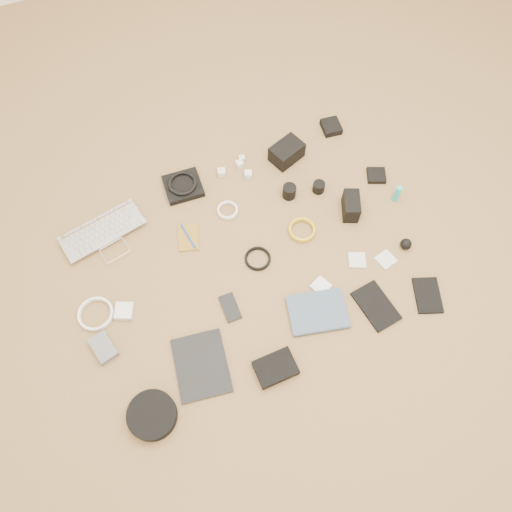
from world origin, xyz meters
name	(u,v)px	position (x,y,z in m)	size (l,w,h in m)	color
laptop	(109,240)	(-0.51, 0.31, 0.01)	(0.35, 0.25, 0.03)	silver
headphone_pouch	(183,186)	(-0.13, 0.45, 0.01)	(0.16, 0.15, 0.03)	black
headphones	(182,183)	(-0.13, 0.45, 0.04)	(0.13, 0.13, 0.02)	black
charger_a	(222,172)	(0.05, 0.46, 0.02)	(0.03, 0.03, 0.03)	silver
charger_b	(242,159)	(0.17, 0.49, 0.01)	(0.03, 0.03, 0.02)	silver
charger_c	(240,164)	(0.14, 0.47, 0.01)	(0.03, 0.03, 0.03)	silver
charger_d	(248,174)	(0.16, 0.40, 0.02)	(0.03, 0.03, 0.03)	silver
dslr_camera	(287,152)	(0.36, 0.43, 0.04)	(0.14, 0.10, 0.08)	black
lens_pouch	(331,127)	(0.63, 0.50, 0.02)	(0.08, 0.09, 0.03)	black
notebook_olive	(188,237)	(-0.20, 0.20, 0.00)	(0.08, 0.13, 0.01)	olive
pen_blue	(188,236)	(-0.20, 0.20, 0.01)	(0.01, 0.01, 0.13)	#153DAE
cable_white_a	(228,211)	(0.00, 0.26, 0.01)	(0.09, 0.09, 0.01)	white
lens_a	(289,192)	(0.29, 0.23, 0.03)	(0.06, 0.06, 0.06)	black
lens_b	(319,187)	(0.42, 0.21, 0.02)	(0.05, 0.05, 0.05)	black
card_reader	(376,175)	(0.69, 0.18, 0.01)	(0.08, 0.08, 0.02)	black
power_brick	(124,311)	(-0.54, -0.02, 0.01)	(0.07, 0.07, 0.03)	silver
cable_white_b	(96,314)	(-0.65, 0.01, 0.01)	(0.14, 0.14, 0.01)	white
cable_black	(258,259)	(0.04, -0.01, 0.00)	(0.11, 0.11, 0.01)	black
cable_yellow	(302,231)	(0.26, 0.05, 0.01)	(0.12, 0.12, 0.01)	gold
flash	(351,206)	(0.50, 0.06, 0.05)	(0.07, 0.12, 0.09)	black
lens_cleaner	(397,194)	(0.71, 0.04, 0.04)	(0.03, 0.03, 0.09)	#1BA8B5
battery_charger	(104,348)	(-0.65, -0.13, 0.02)	(0.07, 0.11, 0.03)	#5B5A5F
tablet	(201,365)	(-0.33, -0.33, 0.01)	(0.19, 0.25, 0.01)	black
phone	(230,307)	(-0.15, -0.16, 0.00)	(0.06, 0.12, 0.01)	black
filter_case_left	(321,286)	(0.22, -0.22, 0.00)	(0.07, 0.07, 0.01)	silver
filter_case_mid	(357,260)	(0.41, -0.17, 0.00)	(0.07, 0.07, 0.01)	silver
filter_case_right	(386,260)	(0.53, -0.21, 0.00)	(0.07, 0.07, 0.01)	silver
air_blower	(406,244)	(0.63, -0.19, 0.02)	(0.05, 0.05, 0.05)	black
headphone_case	(152,415)	(-0.55, -0.44, 0.02)	(0.18, 0.18, 0.05)	black
drive_case	(276,368)	(-0.08, -0.45, 0.02)	(0.15, 0.11, 0.04)	black
paperback	(322,332)	(0.14, -0.39, 0.01)	(0.17, 0.23, 0.02)	#3C4D66
notebook_black_a	(376,306)	(0.39, -0.38, 0.01)	(0.12, 0.19, 0.01)	black
notebook_black_b	(428,295)	(0.60, -0.42, 0.01)	(0.10, 0.15, 0.01)	black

